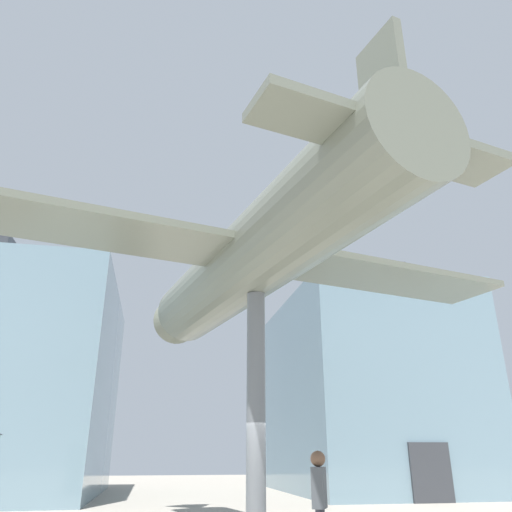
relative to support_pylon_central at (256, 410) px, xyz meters
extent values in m
cube|color=#7593A3|center=(-9.04, 15.08, 2.19)|extent=(8.79, 12.62, 9.96)
cube|color=#383A3F|center=(-9.04, 15.08, 7.47)|extent=(0.36, 11.99, 0.60)
cube|color=#7593A3|center=(9.04, 15.08, 2.19)|extent=(8.79, 12.62, 9.96)
cube|color=#383A3F|center=(9.04, 15.08, 7.47)|extent=(0.36, 11.99, 0.60)
cube|color=#383A3F|center=(9.04, 8.70, -1.64)|extent=(1.80, 0.12, 2.30)
cylinder|color=slate|center=(0.00, 0.00, 0.00)|extent=(0.44, 0.44, 5.58)
cylinder|color=slate|center=(0.00, 0.00, 3.82)|extent=(4.85, 12.44, 2.07)
cube|color=slate|center=(0.00, 0.00, 3.82)|extent=(15.54, 5.63, 0.18)
cube|color=slate|center=(1.25, -5.27, 3.98)|extent=(5.05, 2.12, 0.18)
cube|color=slate|center=(1.25, -5.27, 5.10)|extent=(0.43, 1.11, 2.15)
cone|color=slate|center=(-1.58, 6.64, 3.82)|extent=(2.02, 1.71, 1.76)
sphere|color=black|center=(-1.77, 7.46, 3.82)|extent=(0.44, 0.44, 0.44)
cube|color=#4C5156|center=(0.79, -2.03, -1.53)|extent=(0.38, 0.46, 0.70)
sphere|color=brown|center=(0.79, -2.03, -1.04)|extent=(0.28, 0.28, 0.28)
camera|label=1|loc=(-2.31, -11.78, -0.96)|focal=35.00mm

